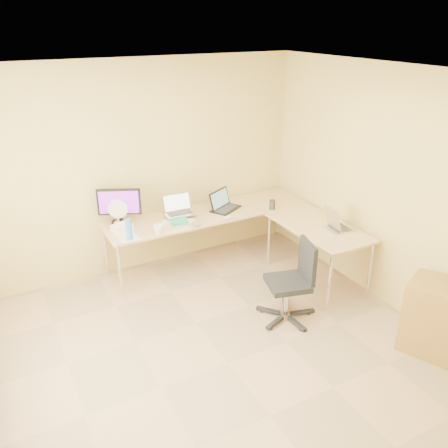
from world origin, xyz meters
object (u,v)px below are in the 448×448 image
laptop_black (226,200)px  cabinet (435,318)px  desk_main (209,238)px  mug (158,229)px  desk_return (317,253)px  keyboard (179,221)px  laptop_center (179,205)px  office_chair (288,278)px  monitor (120,206)px  desk_fan (117,212)px  water_bottle (129,230)px  laptop_return (340,220)px

laptop_black → cabinet: (0.88, -2.58, -0.49)m
desk_main → mug: bearing=-159.2°
desk_return → keyboard: (-1.43, 0.89, 0.37)m
keyboard → cabinet: 2.98m
keyboard → mug: bearing=-128.9°
laptop_center → mug: 0.54m
mug → laptop_center: bearing=38.7°
office_chair → cabinet: size_ratio=1.22×
monitor → desk_fan: (-0.03, 0.00, -0.07)m
laptop_black → mug: laptop_black is taller
mug → desk_fan: (-0.32, 0.50, 0.09)m
desk_main → laptop_black: size_ratio=6.72×
laptop_black → office_chair: 1.52m
laptop_black → office_chair: (-0.06, -1.48, -0.35)m
desk_fan → cabinet: 3.62m
desk_return → laptop_center: bearing=142.7°
monitor → desk_fan: bearing=-155.3°
office_chair → desk_main: bearing=112.2°
desk_return → cabinet: size_ratio=1.76×
desk_main → desk_return: same height
water_bottle → cabinet: size_ratio=0.34×
monitor → laptop_center: bearing=11.0°
keyboard → office_chair: (0.64, -1.39, -0.24)m
monitor → laptop_black: bearing=15.3°
monitor → laptop_black: (1.32, -0.22, -0.10)m
mug → office_chair: (0.97, -1.20, -0.28)m
laptop_center → office_chair: laptop_center is taller
laptop_return → cabinet: 1.49m
desk_main → cabinet: 2.84m
desk_fan → monitor: bearing=18.0°
monitor → cabinet: (2.20, -2.80, -0.59)m
laptop_black → mug: size_ratio=3.45×
laptop_black → keyboard: 0.71m
laptop_center → desk_fan: 0.75m
water_bottle → office_chair: bearing=-42.5°
keyboard → mug: size_ratio=3.45×
laptop_center → desk_fan: (-0.73, 0.17, -0.02)m
monitor → water_bottle: size_ratio=2.05×
laptop_return → desk_main: bearing=48.9°
office_chair → monitor: bearing=141.7°
desk_return → laptop_return: laptop_return is taller
monitor → desk_fan: monitor is taller
laptop_center → office_chair: 1.67m
desk_return → laptop_center: size_ratio=3.51×
desk_return → office_chair: 0.94m
keyboard → desk_fan: desk_fan is taller
monitor → office_chair: 2.16m
laptop_center → laptop_return: 1.93m
keyboard → water_bottle: water_bottle is taller
keyboard → water_bottle: (-0.67, -0.19, 0.12)m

